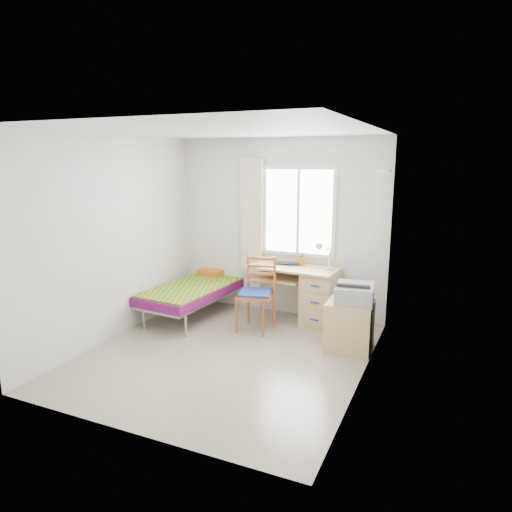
# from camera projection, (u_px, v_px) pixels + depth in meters

# --- Properties ---
(floor) EXTENTS (3.50, 3.50, 0.00)m
(floor) POSITION_uv_depth(u_px,v_px,m) (226.00, 354.00, 5.47)
(floor) COLOR #BCAD93
(floor) RESTS_ON ground
(ceiling) EXTENTS (3.50, 3.50, 0.00)m
(ceiling) POSITION_uv_depth(u_px,v_px,m) (223.00, 130.00, 4.92)
(ceiling) COLOR white
(ceiling) RESTS_ON wall_back
(wall_back) EXTENTS (3.20, 0.00, 3.20)m
(wall_back) POSITION_uv_depth(u_px,v_px,m) (279.00, 227.00, 6.76)
(wall_back) COLOR silver
(wall_back) RESTS_ON ground
(wall_left) EXTENTS (0.00, 3.50, 3.50)m
(wall_left) POSITION_uv_depth(u_px,v_px,m) (114.00, 238.00, 5.83)
(wall_left) COLOR silver
(wall_left) RESTS_ON ground
(wall_right) EXTENTS (0.00, 3.50, 3.50)m
(wall_right) POSITION_uv_depth(u_px,v_px,m) (366.00, 261.00, 4.56)
(wall_right) COLOR silver
(wall_right) RESTS_ON ground
(window) EXTENTS (1.10, 0.04, 1.30)m
(window) POSITION_uv_depth(u_px,v_px,m) (299.00, 212.00, 6.57)
(window) COLOR white
(window) RESTS_ON wall_back
(curtain) EXTENTS (0.35, 0.05, 1.70)m
(curtain) POSITION_uv_depth(u_px,v_px,m) (252.00, 216.00, 6.83)
(curtain) COLOR beige
(curtain) RESTS_ON wall_back
(floating_shelf) EXTENTS (0.20, 0.32, 0.03)m
(floating_shelf) POSITION_uv_depth(u_px,v_px,m) (382.00, 171.00, 5.68)
(floating_shelf) COLOR white
(floating_shelf) RESTS_ON wall_right
(bed) EXTENTS (1.01, 1.90, 0.79)m
(bed) POSITION_uv_depth(u_px,v_px,m) (198.00, 289.00, 6.85)
(bed) COLOR gray
(bed) RESTS_ON floor
(desk) EXTENTS (1.31, 0.68, 0.79)m
(desk) POSITION_uv_depth(u_px,v_px,m) (316.00, 294.00, 6.41)
(desk) COLOR tan
(desk) RESTS_ON floor
(chair) EXTENTS (0.54, 0.54, 1.02)m
(chair) POSITION_uv_depth(u_px,v_px,m) (257.00, 289.00, 6.18)
(chair) COLOR #994F1D
(chair) RESTS_ON floor
(cabinet) EXTENTS (0.58, 0.51, 0.60)m
(cabinet) POSITION_uv_depth(u_px,v_px,m) (349.00, 325.00, 5.58)
(cabinet) COLOR tan
(cabinet) RESTS_ON floor
(printer) EXTENTS (0.50, 0.56, 0.22)m
(printer) POSITION_uv_depth(u_px,v_px,m) (355.00, 293.00, 5.50)
(printer) COLOR #A2A4AA
(printer) RESTS_ON cabinet
(laptop) EXTENTS (0.40, 0.29, 0.03)m
(laptop) POSITION_uv_depth(u_px,v_px,m) (286.00, 264.00, 6.57)
(laptop) COLOR black
(laptop) RESTS_ON desk
(pen_cup) EXTENTS (0.09, 0.09, 0.10)m
(pen_cup) POSITION_uv_depth(u_px,v_px,m) (302.00, 262.00, 6.56)
(pen_cup) COLOR orange
(pen_cup) RESTS_ON desk
(task_lamp) EXTENTS (0.22, 0.32, 0.39)m
(task_lamp) POSITION_uv_depth(u_px,v_px,m) (323.00, 253.00, 6.19)
(task_lamp) COLOR white
(task_lamp) RESTS_ON desk
(book) EXTENTS (0.27, 0.30, 0.02)m
(book) POSITION_uv_depth(u_px,v_px,m) (277.00, 279.00, 6.60)
(book) COLOR gray
(book) RESTS_ON desk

